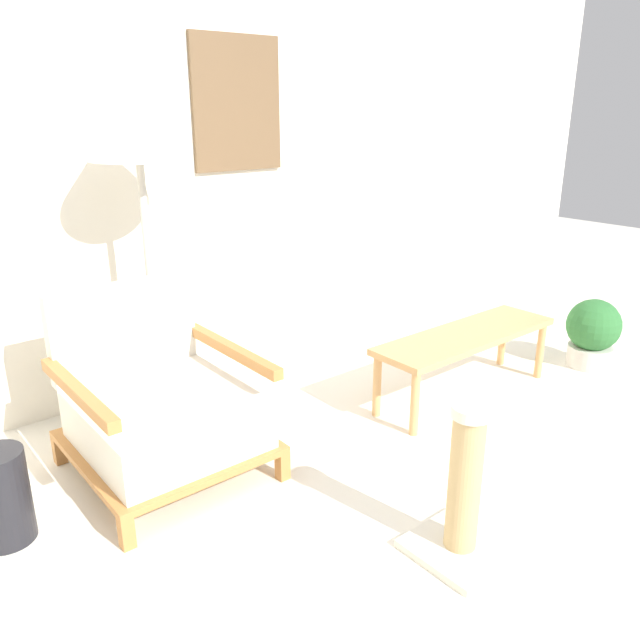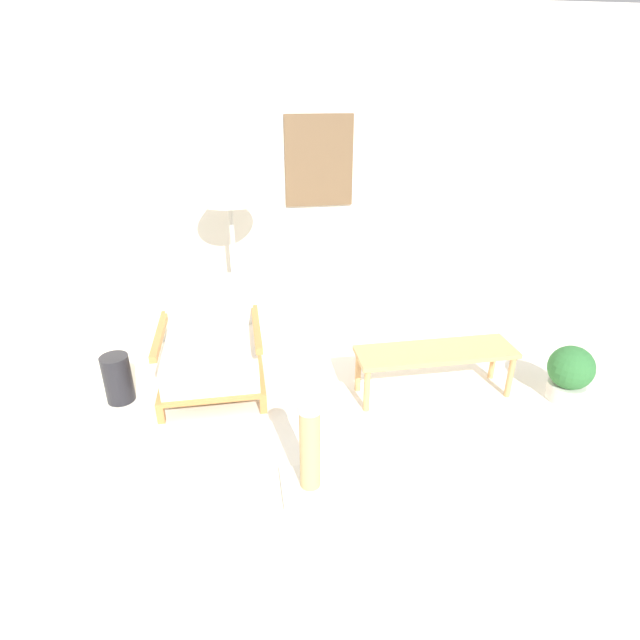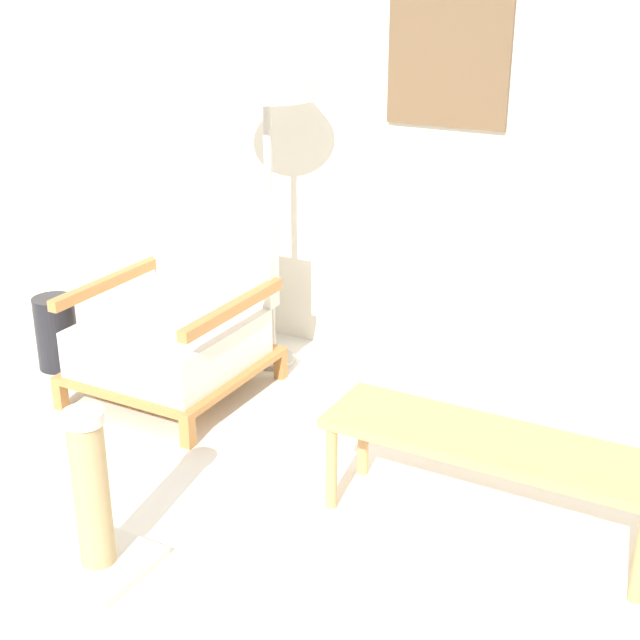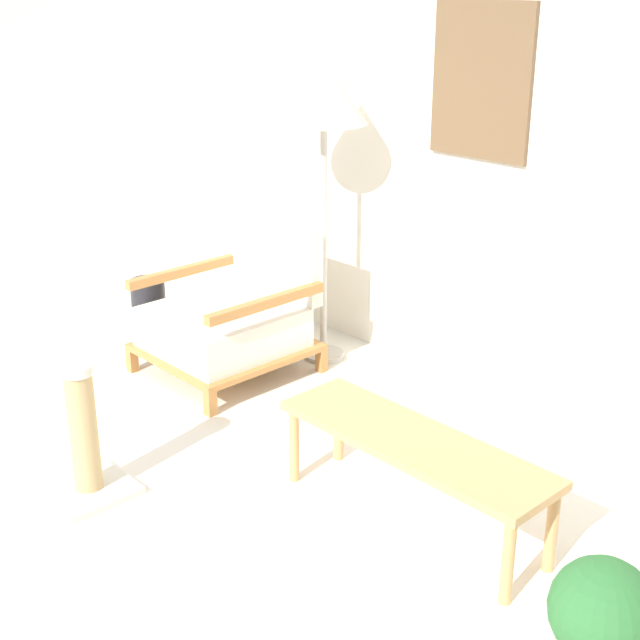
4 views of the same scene
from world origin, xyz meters
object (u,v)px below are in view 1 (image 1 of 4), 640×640
at_px(coffee_table, 466,341).
at_px(vase, 1,497).
at_px(scratching_post, 463,499).
at_px(floor_lamp, 137,135).
at_px(potted_plant, 593,332).
at_px(armchair, 160,406).

height_order(coffee_table, vase, coffee_table).
bearing_deg(vase, coffee_table, -7.34).
bearing_deg(coffee_table, scratching_post, -142.04).
distance_m(floor_lamp, coffee_table, 1.97).
distance_m(coffee_table, potted_plant, 0.98).
bearing_deg(potted_plant, floor_lamp, 155.18).
distance_m(armchair, potted_plant, 2.65).
height_order(armchair, floor_lamp, floor_lamp).
xyz_separation_m(floor_lamp, coffee_table, (1.41, -0.86, -1.09)).
distance_m(vase, scratching_post, 1.68).
distance_m(vase, potted_plant, 3.29).
bearing_deg(armchair, vase, -172.80).
height_order(potted_plant, scratching_post, scratching_post).
height_order(armchair, vase, armchair).
distance_m(coffee_table, vase, 2.33).
relative_size(vase, scratching_post, 0.62).
bearing_deg(armchair, scratching_post, -64.60).
relative_size(floor_lamp, scratching_post, 2.76).
bearing_deg(potted_plant, vase, 170.73).
relative_size(floor_lamp, coffee_table, 1.39).
bearing_deg(armchair, coffee_table, -13.25).
bearing_deg(vase, floor_lamp, 31.96).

